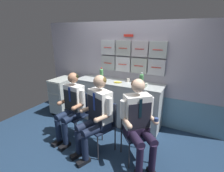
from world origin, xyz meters
TOP-DOWN VIEW (x-y plane):
  - ground at (0.00, 0.00)m, footprint 4.80×4.80m
  - galley_bulkhead at (0.01, 1.37)m, footprint 4.20×0.14m
  - galley_counter at (-0.06, 1.09)m, footprint 1.88×0.53m
  - service_trolley at (-1.44, 0.92)m, footprint 0.40×0.65m
  - folding_chair_left at (-0.53, 0.31)m, footprint 0.45×0.45m
  - crew_member_left at (-0.54, 0.15)m, footprint 0.49×0.63m
  - folding_chair_right at (0.12, 0.17)m, footprint 0.52×0.52m
  - crew_member_right at (0.06, 0.03)m, footprint 0.58×0.71m
  - folding_chair_by_counter at (0.62, 0.24)m, footprint 0.57×0.57m
  - crew_member_by_counter at (0.73, 0.12)m, footprint 0.67×0.69m
  - sparkling_bottle_green at (0.48, 0.95)m, footprint 0.08×0.08m
  - water_bottle_clear at (-0.41, 1.00)m, footprint 0.07×0.07m
  - coffee_cup_white at (0.13, 1.19)m, footprint 0.06×0.06m
  - paper_cup_tan at (0.38, 1.24)m, footprint 0.06×0.06m
  - espresso_cup_small at (0.56, 1.02)m, footprint 0.06×0.06m
  - snack_banana at (-0.03, 1.00)m, footprint 0.17×0.10m

SIDE VIEW (x-z plane):
  - ground at x=0.00m, z-range -0.04..0.00m
  - service_trolley at x=-1.44m, z-range 0.03..0.90m
  - galley_counter at x=-0.06m, z-range 0.00..0.93m
  - folding_chair_left at x=-0.53m, z-range 0.10..0.95m
  - folding_chair_right at x=0.12m, z-range 0.10..0.95m
  - folding_chair_by_counter at x=0.62m, z-range 0.10..0.95m
  - crew_member_left at x=-0.54m, z-range 0.06..1.32m
  - crew_member_by_counter at x=0.73m, z-range 0.07..1.38m
  - crew_member_right at x=0.06m, z-range 0.07..1.39m
  - snack_banana at x=-0.03m, z-range 0.93..0.97m
  - coffee_cup_white at x=0.13m, z-range 0.94..1.01m
  - espresso_cup_small at x=0.56m, z-range 0.94..1.01m
  - paper_cup_tan at x=0.38m, z-range 0.94..1.02m
  - galley_bulkhead at x=0.01m, z-range -0.01..2.14m
  - water_bottle_clear at x=-0.41m, z-range 0.93..1.21m
  - sparkling_bottle_green at x=0.48m, z-range 0.93..1.21m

